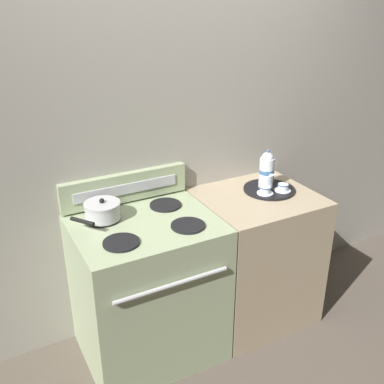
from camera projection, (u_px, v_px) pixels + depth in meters
The scene contains 11 objects.
ground_plane at pixel (201, 328), 2.99m from camera, with size 6.00×6.00×0.00m, color brown.
wall_back at pixel (176, 157), 2.82m from camera, with size 6.00×0.05×2.20m.
stove at pixel (148, 289), 2.65m from camera, with size 0.80×0.67×0.90m.
control_panel at pixel (125, 187), 2.67m from camera, with size 0.78×0.05×0.18m.
side_counter at pixel (254, 256), 2.98m from camera, with size 0.71×0.64×0.89m.
saucepan at pixel (102, 211), 2.48m from camera, with size 0.29×0.27×0.12m.
serving_tray at pixel (269, 189), 2.87m from camera, with size 0.33×0.33×0.01m.
teapot at pixel (267, 170), 2.85m from camera, with size 0.10×0.15×0.25m.
teacup_left at pixel (265, 190), 2.79m from camera, with size 0.10×0.10×0.05m.
teacup_right at pixel (283, 188), 2.83m from camera, with size 0.10×0.10×0.05m.
creamer_jug at pixel (269, 176), 2.96m from camera, with size 0.06×0.06×0.08m.
Camera 1 is at (-1.16, -2.05, 2.06)m, focal length 42.00 mm.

